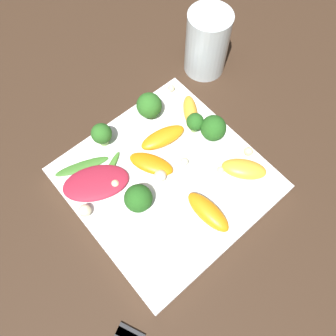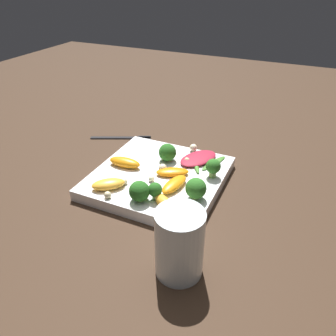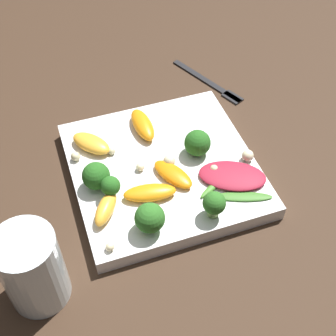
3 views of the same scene
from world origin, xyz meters
name	(u,v)px [view 1 (image 1 of 3)]	position (x,y,z in m)	size (l,w,h in m)	color
ground_plane	(167,184)	(0.00, 0.00, 0.00)	(2.40, 2.40, 0.00)	#382619
plate	(167,181)	(0.00, 0.00, 0.01)	(0.28, 0.28, 0.03)	white
drinking_glass	(207,43)	(0.21, 0.14, 0.06)	(0.08, 0.08, 0.12)	silver
radicchio_leaf_0	(96,183)	(-0.09, 0.06, 0.03)	(0.12, 0.10, 0.01)	maroon
orange_segment_0	(151,164)	(-0.01, 0.03, 0.03)	(0.06, 0.08, 0.01)	orange
orange_segment_1	(163,137)	(0.04, 0.05, 0.03)	(0.08, 0.04, 0.02)	orange
orange_segment_2	(208,212)	(0.01, -0.08, 0.04)	(0.03, 0.08, 0.02)	orange
orange_segment_3	(244,169)	(0.10, -0.07, 0.04)	(0.07, 0.07, 0.02)	#FCAD33
orange_segment_4	(190,111)	(0.11, 0.06, 0.04)	(0.05, 0.06, 0.02)	#FCAD33
broccoli_floret_0	(102,134)	(-0.04, 0.11, 0.05)	(0.03, 0.03, 0.04)	#84AD5B
broccoli_floret_1	(149,106)	(0.05, 0.11, 0.05)	(0.04, 0.04, 0.05)	#84AD5B
broccoli_floret_2	(138,198)	(-0.06, -0.01, 0.05)	(0.04, 0.04, 0.04)	#7A9E51
broccoli_floret_3	(213,128)	(0.11, 0.01, 0.05)	(0.04, 0.04, 0.04)	#7A9E51
broccoli_floret_4	(195,122)	(0.09, 0.04, 0.05)	(0.03, 0.03, 0.04)	#84AD5B
arugula_sprig_0	(82,166)	(-0.09, 0.10, 0.03)	(0.09, 0.05, 0.00)	#3D7528
arugula_sprig_1	(110,169)	(-0.06, 0.07, 0.03)	(0.06, 0.04, 0.01)	#47842D
macadamia_nut_0	(160,176)	(-0.01, 0.01, 0.03)	(0.02, 0.02, 0.02)	beige
macadamia_nut_1	(221,170)	(0.07, -0.05, 0.03)	(0.01, 0.01, 0.01)	beige
macadamia_nut_2	(115,184)	(-0.07, 0.04, 0.03)	(0.01, 0.01, 0.01)	beige
macadamia_nut_3	(248,151)	(0.12, -0.05, 0.03)	(0.01, 0.01, 0.01)	beige
macadamia_nut_4	(183,160)	(0.04, 0.00, 0.03)	(0.01, 0.01, 0.01)	beige
macadamia_nut_5	(171,88)	(0.11, 0.12, 0.03)	(0.01, 0.01, 0.01)	beige
macadamia_nut_6	(85,210)	(-0.13, 0.03, 0.03)	(0.02, 0.02, 0.02)	beige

